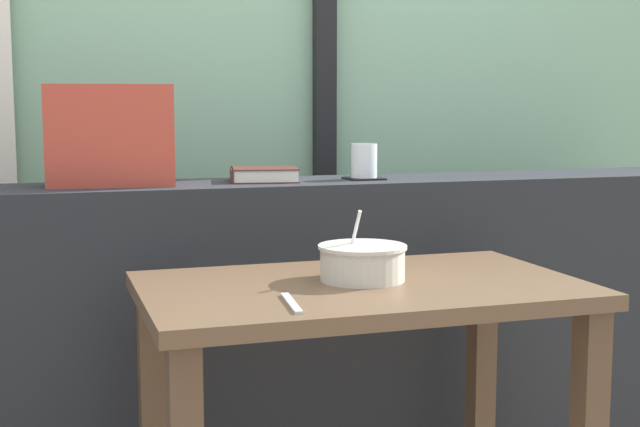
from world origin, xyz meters
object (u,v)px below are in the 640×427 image
Objects in this scene: coaster_square at (364,178)px; fork_utensil at (291,303)px; breakfast_table at (361,342)px; closed_book at (263,174)px; soup_bowl at (362,263)px; juice_glass at (364,162)px; throw_pillow at (111,135)px.

fork_utensil is at bearing -121.01° from coaster_square.
breakfast_table is 4.66× the size of closed_book.
soup_bowl is (0.01, 0.02, 0.17)m from breakfast_table.
juice_glass is at bearing -5.63° from closed_book.
coaster_square is 0.55m from soup_bowl.
breakfast_table is 0.30m from fork_utensil.
closed_book reaches higher than breakfast_table.
breakfast_table is at bearing -47.54° from throw_pillow.
coaster_square is at bearing 68.70° from breakfast_table.
juice_glass reaches higher than coaster_square.
throw_pillow is at bearing 132.46° from breakfast_table.
throw_pillow is 0.77m from soup_bowl.
soup_bowl is at bearing -111.07° from coaster_square.
throw_pillow reaches higher than closed_book.
coaster_square is at bearing 0.00° from juice_glass.
coaster_square reaches higher than fork_utensil.
fork_utensil is at bearing -99.96° from closed_book.
closed_book is at bearing 2.00° from throw_pillow.
juice_glass is (0.20, 0.52, 0.37)m from breakfast_table.
fork_utensil is at bearing -67.96° from throw_pillow.
closed_book is 0.42m from throw_pillow.
throw_pillow is at bearing 118.28° from fork_utensil.
coaster_square is (0.20, 0.52, 0.32)m from breakfast_table.
coaster_square is 0.05m from juice_glass.
breakfast_table is 9.66× the size of coaster_square.
soup_bowl is at bearing -111.07° from juice_glass.
coaster_square is 0.70m from throw_pillow.
fork_utensil is (-0.21, -0.16, 0.14)m from breakfast_table.
soup_bowl is at bearing 46.26° from fork_utensil.
soup_bowl is at bearing -45.78° from throw_pillow.
throw_pillow is (-0.69, 0.01, 0.13)m from coaster_square.
coaster_square is at bearing -1.15° from throw_pillow.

